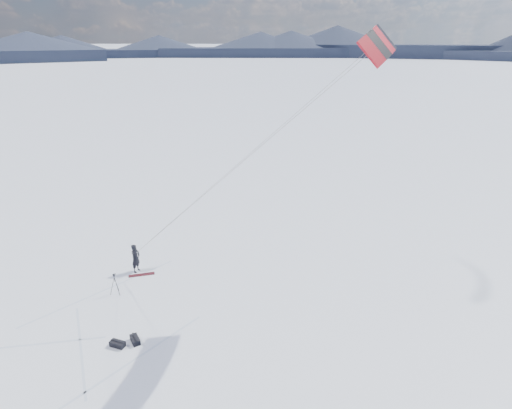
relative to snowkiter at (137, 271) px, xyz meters
The scene contains 9 objects.
ground 4.56m from the snowkiter, 84.53° to the right, with size 1800.00×1800.00×0.00m, color white.
horizon_hills 6.53m from the snowkiter, 84.53° to the right, with size 704.47×706.88×10.55m.
snow_tracks 4.71m from the snowkiter, 109.11° to the right, with size 13.93×9.84×0.01m.
snowkiter is the anchor object (origin of this frame).
snowboard 0.64m from the snowkiter, 22.90° to the right, with size 1.64×0.31×0.04m, color maroon.
tripod 2.84m from the snowkiter, 75.28° to the right, with size 0.59×0.62×1.35m.
gear_bag_a 7.43m from the snowkiter, 56.01° to the right, with size 0.80×0.44×0.34m.
gear_bag_b 7.26m from the snowkiter, 49.48° to the right, with size 0.83×0.72×0.34m.
power_kite 19.79m from the snowkiter, 13.52° to the left, with size 14.84×6.09×13.71m.
Camera 1 is at (17.68, -13.96, 14.41)m, focal length 30.00 mm.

